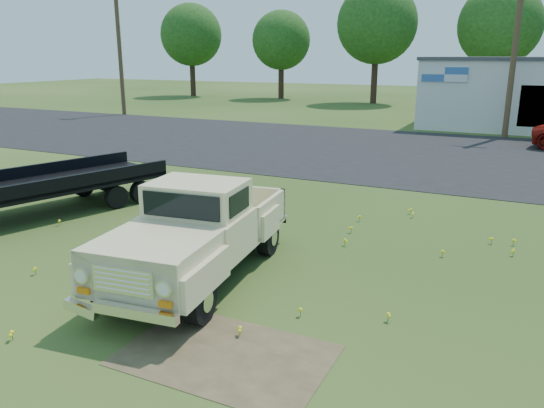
% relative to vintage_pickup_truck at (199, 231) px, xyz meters
% --- Properties ---
extents(ground, '(140.00, 140.00, 0.00)m').
position_rel_vintage_pickup_truck_xyz_m(ground, '(0.39, 0.79, -0.98)').
color(ground, '#223F14').
rests_on(ground, ground).
extents(asphalt_lot, '(90.00, 14.00, 0.02)m').
position_rel_vintage_pickup_truck_xyz_m(asphalt_lot, '(0.39, 15.79, -0.98)').
color(asphalt_lot, black).
rests_on(asphalt_lot, ground).
extents(dirt_patch_a, '(3.00, 2.00, 0.01)m').
position_rel_vintage_pickup_truck_xyz_m(dirt_patch_a, '(1.89, -2.21, -0.98)').
color(dirt_patch_a, '#4B4028').
rests_on(dirt_patch_a, ground).
extents(dirt_patch_b, '(2.20, 1.60, 0.01)m').
position_rel_vintage_pickup_truck_xyz_m(dirt_patch_b, '(-1.61, 4.29, -0.98)').
color(dirt_patch_b, '#4B4028').
rests_on(dirt_patch_b, ground).
extents(utility_pole_west, '(1.60, 0.30, 9.00)m').
position_rel_vintage_pickup_truck_xyz_m(utility_pole_west, '(-21.61, 22.79, 3.62)').
color(utility_pole_west, '#4E3424').
rests_on(utility_pole_west, ground).
extents(utility_pole_mid, '(1.60, 0.30, 9.00)m').
position_rel_vintage_pickup_truck_xyz_m(utility_pole_mid, '(4.39, 22.79, 3.62)').
color(utility_pole_mid, '#4E3424').
rests_on(utility_pole_mid, ground).
extents(treeline_a, '(6.40, 6.40, 9.52)m').
position_rel_vintage_pickup_truck_xyz_m(treeline_a, '(-27.61, 40.79, 5.32)').
color(treeline_a, '#352118').
rests_on(treeline_a, ground).
extents(treeline_b, '(5.76, 5.76, 8.57)m').
position_rel_vintage_pickup_truck_xyz_m(treeline_b, '(-17.61, 41.79, 4.69)').
color(treeline_b, '#352118').
rests_on(treeline_b, ground).
extents(treeline_c, '(7.04, 7.04, 10.47)m').
position_rel_vintage_pickup_truck_xyz_m(treeline_c, '(-7.61, 40.29, 5.96)').
color(treeline_c, '#352118').
rests_on(treeline_c, ground).
extents(treeline_d, '(6.72, 6.72, 10.00)m').
position_rel_vintage_pickup_truck_xyz_m(treeline_d, '(2.39, 41.29, 5.64)').
color(treeline_d, '#352118').
rests_on(treeline_d, ground).
extents(vintage_pickup_truck, '(2.71, 5.59, 1.96)m').
position_rel_vintage_pickup_truck_xyz_m(vintage_pickup_truck, '(0.00, 0.00, 0.00)').
color(vintage_pickup_truck, beige).
rests_on(vintage_pickup_truck, ground).
extents(flatbed_trailer, '(4.22, 7.16, 1.85)m').
position_rel_vintage_pickup_truck_xyz_m(flatbed_trailer, '(-6.26, 2.06, -0.05)').
color(flatbed_trailer, black).
rests_on(flatbed_trailer, ground).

